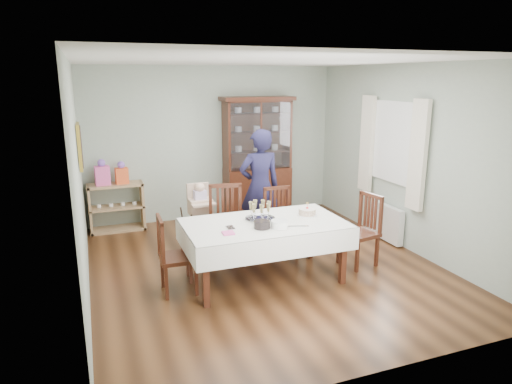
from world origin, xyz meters
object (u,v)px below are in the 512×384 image
chair_far_right (281,234)px  birthday_cake (307,212)px  chair_end_left (177,270)px  gift_bag_orange (122,174)px  high_chair (201,223)px  dining_table (264,251)px  china_cabinet (257,156)px  chair_far_left (227,240)px  sideboard (117,207)px  gift_bag_pink (102,174)px  woman (260,187)px  champagne_tray (260,214)px  chair_end_right (359,244)px

chair_far_right → birthday_cake: (0.06, -0.71, 0.52)m
chair_end_left → gift_bag_orange: (-0.38, 2.60, 0.69)m
high_chair → chair_far_right: bearing=-31.5°
dining_table → china_cabinet: china_cabinet is taller
chair_far_left → sideboard: bearing=136.7°
gift_bag_pink → china_cabinet: bearing=-0.0°
china_cabinet → chair_far_left: size_ratio=2.03×
sideboard → gift_bag_pink: 0.62m
high_chair → gift_bag_orange: gift_bag_orange is taller
sideboard → birthday_cake: bearing=-49.4°
gift_bag_pink → gift_bag_orange: gift_bag_pink is taller
sideboard → birthday_cake: (2.22, -2.59, 0.41)m
dining_table → sideboard: (-1.60, 2.67, 0.02)m
chair_end_left → woman: woman is taller
chair_end_left → chair_far_left: bearing=-49.4°
chair_end_left → champagne_tray: (1.09, 0.08, 0.55)m
chair_end_left → gift_bag_orange: bearing=10.0°
chair_end_left → birthday_cake: bearing=-87.4°
birthday_cake → woman: bearing=98.8°
champagne_tray → dining_table: bearing=-85.8°
sideboard → chair_far_left: bearing=-55.9°
gift_bag_pink → chair_far_left: bearing=-52.1°
high_chair → gift_bag_orange: size_ratio=2.70×
chair_far_right → gift_bag_orange: 2.85m
chair_end_right → china_cabinet: bearing=179.4°
chair_far_left → champagne_tray: (0.27, -0.59, 0.51)m
sideboard → champagne_tray: 3.03m
high_chair → birthday_cake: 1.76m
chair_end_right → champagne_tray: (-1.40, 0.13, 0.54)m
china_cabinet → woman: size_ratio=1.23×
chair_far_right → high_chair: high_chair is taller
dining_table → gift_bag_orange: 3.09m
champagne_tray → gift_bag_orange: 2.92m
chair_far_left → champagne_tray: 0.82m
china_cabinet → chair_end_left: size_ratio=2.31×
chair_end_right → high_chair: (-1.86, 1.39, 0.10)m
gift_bag_orange → champagne_tray: bearing=-59.8°
champagne_tray → birthday_cake: bearing=-4.5°
dining_table → chair_far_left: chair_far_left is taller
china_cabinet → woman: 1.45m
gift_bag_pink → woman: bearing=-31.3°
china_cabinet → chair_far_right: china_cabinet is taller
woman → high_chair: 1.04m
birthday_cake → gift_bag_orange: size_ratio=0.69×
chair_far_left → gift_bag_orange: gift_bag_orange is taller
chair_far_left → gift_bag_orange: (-1.20, 1.94, 0.65)m
high_chair → sideboard: bearing=129.8°
chair_end_right → birthday_cake: 0.92m
chair_far_left → gift_bag_pink: (-1.51, 1.94, 0.67)m
dining_table → china_cabinet: 2.89m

